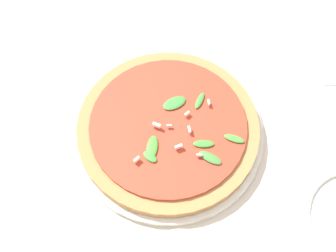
# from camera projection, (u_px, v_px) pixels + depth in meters

# --- Properties ---
(ground_plane) EXTENTS (6.00, 6.00, 0.00)m
(ground_plane) POSITION_uv_depth(u_px,v_px,m) (165.00, 143.00, 0.81)
(ground_plane) COLOR beige
(pizza_arugula_main) EXTENTS (0.33, 0.33, 0.05)m
(pizza_arugula_main) POSITION_uv_depth(u_px,v_px,m) (168.00, 130.00, 0.80)
(pizza_arugula_main) COLOR silver
(pizza_arugula_main) RESTS_ON ground_plane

